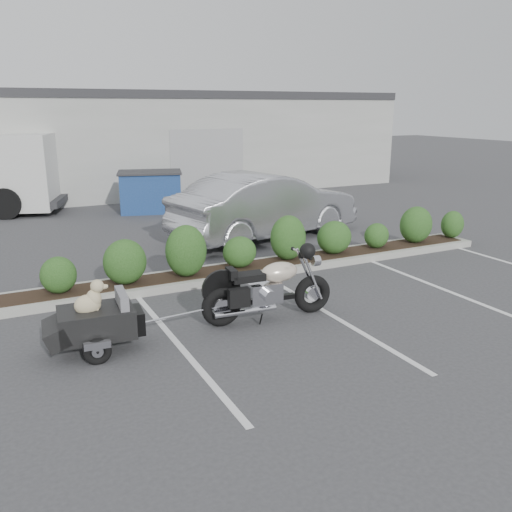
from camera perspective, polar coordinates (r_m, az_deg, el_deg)
name	(u,v)px	position (r m, az deg, el deg)	size (l,w,h in m)	color
ground	(252,315)	(9.22, -0.41, -6.25)	(90.00, 90.00, 0.00)	#38383A
planter_kerb	(249,270)	(11.48, -0.79, -1.44)	(12.00, 1.00, 0.15)	#9E9E93
building	(78,141)	(25.02, -18.26, 11.46)	(26.00, 10.00, 4.00)	#9EA099
motorcycle	(269,289)	(8.88, 1.34, -3.50)	(2.30, 0.78, 1.32)	black
pet_trailer	(95,321)	(8.09, -16.57, -6.61)	(1.84, 1.03, 1.09)	black
sedan	(266,205)	(14.46, 1.06, 5.34)	(1.85, 5.30, 1.75)	#B8B9C0
dumpster	(151,191)	(18.52, -11.04, 6.70)	(2.36, 1.92, 1.35)	navy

